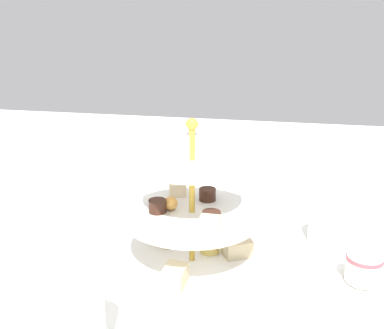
{
  "coord_description": "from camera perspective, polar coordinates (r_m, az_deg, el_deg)",
  "views": [
    {
      "loc": [
        -0.67,
        -0.14,
        0.41
      ],
      "look_at": [
        0.0,
        0.0,
        0.18
      ],
      "focal_mm": 41.77,
      "sensor_mm": 36.0,
      "label": 1
    }
  ],
  "objects": [
    {
      "name": "butter_knife_left",
      "position": [
        0.95,
        -18.33,
        -8.32
      ],
      "size": [
        0.17,
        0.02,
        0.0
      ],
      "primitive_type": "cube",
      "rotation": [
        0.0,
        0.0,
        3.08
      ],
      "color": "silver",
      "rests_on": "ground_plane"
    },
    {
      "name": "ground_plane",
      "position": [
        0.8,
        0.0,
        -12.69
      ],
      "size": [
        2.4,
        2.4,
        0.0
      ],
      "primitive_type": "plane",
      "color": "white"
    },
    {
      "name": "teacup_with_saucer",
      "position": [
        0.79,
        21.06,
        -12.65
      ],
      "size": [
        0.09,
        0.09,
        0.05
      ],
      "color": "white",
      "rests_on": "ground_plane"
    },
    {
      "name": "water_glass_tall_right",
      "position": [
        0.59,
        -14.49,
        -18.43
      ],
      "size": [
        0.07,
        0.07,
        0.12
      ],
      "primitive_type": "cylinder",
      "color": "silver",
      "rests_on": "ground_plane"
    },
    {
      "name": "tiered_serving_stand",
      "position": [
        0.77,
        -0.0,
        -7.69
      ],
      "size": [
        0.28,
        0.28,
        0.26
      ],
      "color": "white",
      "rests_on": "ground_plane"
    },
    {
      "name": "water_glass_short_left",
      "position": [
        0.9,
        16.68,
        -7.56
      ],
      "size": [
        0.06,
        0.06,
        0.07
      ],
      "primitive_type": "cylinder",
      "color": "silver",
      "rests_on": "ground_plane"
    }
  ]
}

